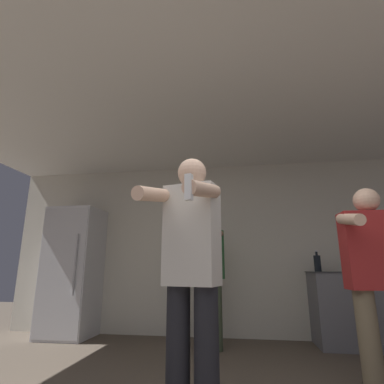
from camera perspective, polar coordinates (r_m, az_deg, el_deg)
name	(u,v)px	position (r m, az deg, el deg)	size (l,w,h in m)	color
wall_back	(230,247)	(4.66, 7.26, -10.30)	(7.00, 0.06, 2.55)	beige
ceiling_slab	(222,115)	(3.38, 5.68, 14.34)	(7.00, 3.82, 0.05)	silver
refrigerator	(73,271)	(4.95, -21.77, -13.72)	(0.71, 0.67, 1.85)	silver
counter	(377,309)	(4.67, 31.84, -18.44)	(1.57, 0.61, 0.91)	slate
bottle_green_wine	(376,261)	(4.68, 31.58, -11.15)	(0.10, 0.10, 0.35)	#563314
bottle_amber_bourbon	(317,263)	(4.46, 22.78, -12.34)	(0.09, 0.09, 0.28)	black
person_woman_foreground	(191,273)	(1.93, -0.17, -15.25)	(0.50, 0.60, 1.69)	black
person_man_side	(378,277)	(2.77, 31.93, -13.55)	(0.51, 0.47, 1.60)	#75664C
person_spectator_back	(209,266)	(3.96, 3.34, -13.98)	(0.48, 0.54, 1.65)	#38422D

